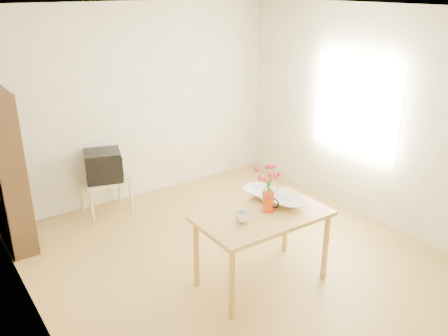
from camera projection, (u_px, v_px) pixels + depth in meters
room at (244, 148)px, 4.63m from camera, size 4.50×4.50×4.50m
table at (263, 223)px, 4.55m from camera, size 1.27×0.74×0.75m
tv_stand at (105, 185)px, 6.08m from camera, size 0.60×0.45×0.46m
bookshelf at (8, 177)px, 5.13m from camera, size 0.28×0.70×1.80m
pitcher at (268, 202)px, 4.56m from camera, size 0.13×0.20×0.20m
flowers at (269, 178)px, 4.46m from camera, size 0.22×0.22×0.31m
mug at (242, 217)px, 4.35m from camera, size 0.17×0.17×0.10m
bowl at (274, 181)px, 4.72m from camera, size 0.54×0.54×0.44m
teacup_a at (271, 185)px, 4.71m from camera, size 0.10×0.10×0.07m
teacup_b at (276, 183)px, 4.77m from camera, size 0.07×0.07×0.06m
television at (103, 165)px, 5.99m from camera, size 0.54×0.52×0.38m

